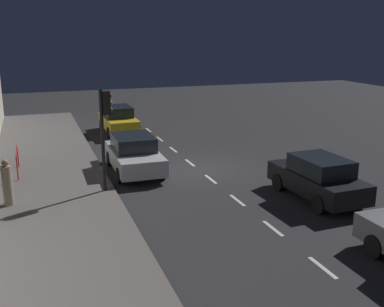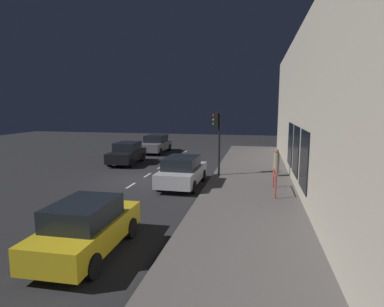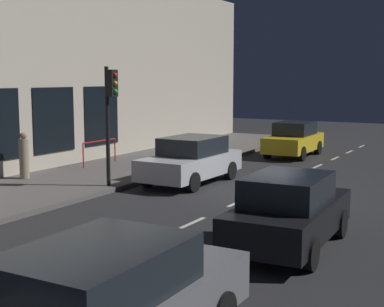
{
  "view_description": "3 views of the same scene",
  "coord_description": "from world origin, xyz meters",
  "views": [
    {
      "loc": [
        6.75,
        18.46,
        5.88
      ],
      "look_at": [
        1.17,
        2.6,
        1.44
      ],
      "focal_mm": 43.48,
      "sensor_mm": 36.0,
      "label": 1
    },
    {
      "loc": [
        6.56,
        -16.33,
        4.22
      ],
      "look_at": [
        2.89,
        1.22,
        1.5
      ],
      "focal_mm": 29.38,
      "sensor_mm": 36.0,
      "label": 2
    },
    {
      "loc": [
        -6.69,
        16.03,
        3.57
      ],
      "look_at": [
        1.14,
        2.23,
        1.44
      ],
      "focal_mm": 52.42,
      "sensor_mm": 36.0,
      "label": 3
    }
  ],
  "objects": [
    {
      "name": "lane_centre_line",
      "position": [
        0.0,
        -1.0,
        0.0
      ],
      "size": [
        0.12,
        27.2,
        0.01
      ],
      "color": "beige",
      "rests_on": "ground"
    },
    {
      "name": "sidewalk",
      "position": [
        6.25,
        0.0,
        0.07
      ],
      "size": [
        4.5,
        32.0,
        0.15
      ],
      "color": "#5B5654",
      "rests_on": "ground"
    },
    {
      "name": "red_railing",
      "position": [
        7.43,
        -1.4,
        0.87
      ],
      "size": [
        0.05,
        2.04,
        0.97
      ],
      "color": "red",
      "rests_on": "sidewalk"
    },
    {
      "name": "parked_car_2",
      "position": [
        -2.78,
        4.99,
        0.79
      ],
      "size": [
        1.93,
        4.1,
        1.58
      ],
      "rotation": [
        0.0,
        0.0,
        3.18
      ],
      "color": "black",
      "rests_on": "ground"
    },
    {
      "name": "traffic_light",
      "position": [
        4.25,
        1.96,
        2.81
      ],
      "size": [
        0.47,
        0.32,
        3.79
      ],
      "color": "black",
      "rests_on": "sidewalk"
    },
    {
      "name": "building_facade",
      "position": [
        8.8,
        0.0,
        4.06
      ],
      "size": [
        0.65,
        32.0,
        8.14
      ],
      "color": "beige",
      "rests_on": "ground"
    },
    {
      "name": "parked_car_0",
      "position": [
        2.71,
        -0.49,
        0.79
      ],
      "size": [
        2.01,
        4.28,
        1.58
      ],
      "rotation": [
        0.0,
        0.0,
        -0.02
      ],
      "color": "#B7B7BC",
      "rests_on": "ground"
    },
    {
      "name": "parked_car_1",
      "position": [
        1.86,
        -8.58,
        0.79
      ],
      "size": [
        1.86,
        4.05,
        1.58
      ],
      "rotation": [
        0.0,
        0.0,
        0.02
      ],
      "color": "gold",
      "rests_on": "ground"
    },
    {
      "name": "ground_plane",
      "position": [
        0.0,
        0.0,
        0.0
      ],
      "size": [
        60.0,
        60.0,
        0.0
      ],
      "primitive_type": "plane",
      "color": "#28282B"
    },
    {
      "name": "parked_car_3",
      "position": [
        -2.5,
        10.82,
        0.79
      ],
      "size": [
        1.97,
        4.52,
        1.58
      ],
      "rotation": [
        0.0,
        0.0,
        3.15
      ],
      "color": "slate",
      "rests_on": "ground"
    },
    {
      "name": "pedestrian_0",
      "position": [
        7.69,
        2.34,
        0.89
      ],
      "size": [
        0.43,
        0.43,
        1.59
      ],
      "rotation": [
        0.0,
        0.0,
        3.53
      ],
      "color": "gray",
      "rests_on": "sidewalk"
    }
  ]
}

